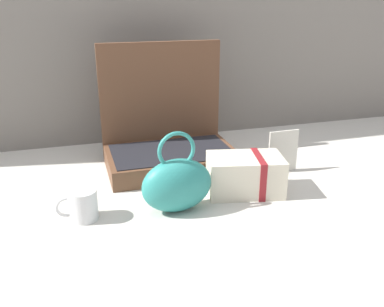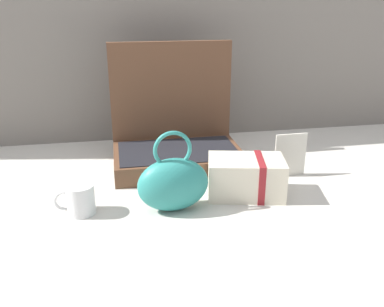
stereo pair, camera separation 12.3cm
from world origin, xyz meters
The scene contains 6 objects.
ground_plane centered at (0.00, 0.00, 0.00)m, with size 6.00×6.00×0.00m, color beige.
open_suitcase centered at (-0.02, 0.25, 0.10)m, with size 0.45×0.30×0.42m.
teal_pouch_handbag centered at (-0.08, -0.11, 0.08)m, with size 0.21×0.12×0.24m.
cream_toiletry_bag centered at (0.15, -0.05, 0.06)m, with size 0.25×0.19×0.12m.
coffee_mug centered at (-0.34, -0.08, 0.04)m, with size 0.11×0.08×0.09m.
info_card_left centered at (0.34, 0.06, 0.07)m, with size 0.11×0.01×0.15m, color silver.
Camera 1 is at (-0.34, -1.12, 0.57)m, focal length 38.75 mm.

